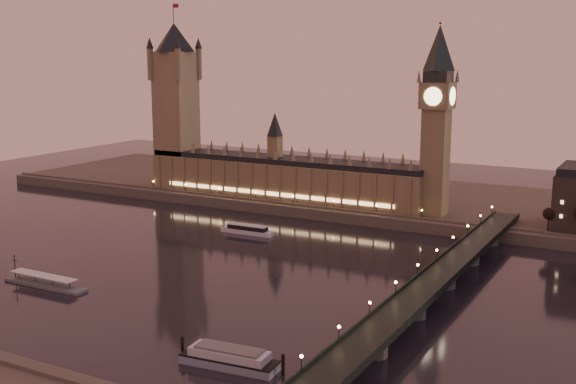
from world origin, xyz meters
name	(u,v)px	position (x,y,z in m)	size (l,w,h in m)	color
ground	(230,268)	(0.00, 0.00, 0.00)	(700.00, 700.00, 0.00)	black
far_embankment	(417,201)	(30.00, 165.00, 3.00)	(560.00, 130.00, 6.00)	#423D35
palace_of_westminster	(283,173)	(-40.12, 120.99, 21.71)	(180.00, 26.62, 52.00)	brown
victoria_tower	(176,96)	(-120.00, 121.00, 65.79)	(31.68, 31.68, 118.00)	brown
big_ben	(437,109)	(53.99, 120.99, 63.95)	(17.68, 17.68, 104.00)	brown
westminster_bridge	(431,288)	(91.61, 0.00, 5.52)	(13.20, 260.00, 15.30)	black
bare_tree_0	(553,213)	(117.96, 109.00, 16.05)	(6.61, 6.61, 13.44)	black
cruise_boat_a	(248,230)	(-25.54, 55.96, 2.09)	(29.73, 7.02, 4.74)	silver
moored_barge	(229,358)	(55.89, -85.52, 2.75)	(35.44, 11.35, 6.52)	gray
pontoon_pier	(45,283)	(-52.39, -57.41, 1.17)	(40.53, 6.75, 10.81)	#595B5E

